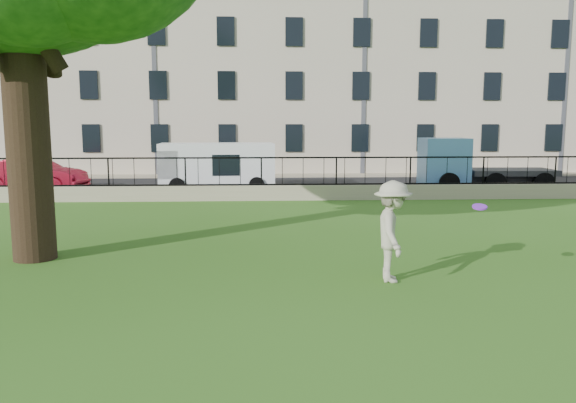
{
  "coord_description": "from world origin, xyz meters",
  "views": [
    {
      "loc": [
        -0.06,
        -10.26,
        3.06
      ],
      "look_at": [
        0.63,
        3.5,
        1.13
      ],
      "focal_mm": 35.0,
      "sensor_mm": 36.0,
      "label": 1
    }
  ],
  "objects": [
    {
      "name": "building_row",
      "position": [
        0.0,
        27.57,
        6.92
      ],
      "size": [
        56.4,
        10.4,
        13.8
      ],
      "color": "beige",
      "rests_on": "ground"
    },
    {
      "name": "blue_truck",
      "position": [
        10.17,
        14.85,
        1.19
      ],
      "size": [
        5.78,
        2.28,
        2.39
      ],
      "primitive_type": "cube",
      "rotation": [
        0.0,
        0.0,
        -0.05
      ],
      "color": "#5A97D3",
      "rests_on": "street"
    },
    {
      "name": "street",
      "position": [
        0.0,
        16.7,
        0.01
      ],
      "size": [
        60.0,
        9.0,
        0.01
      ],
      "primitive_type": "cube",
      "color": "black",
      "rests_on": "ground"
    },
    {
      "name": "iron_railing",
      "position": [
        0.0,
        12.0,
        1.15
      ],
      "size": [
        50.0,
        0.05,
        1.13
      ],
      "color": "black",
      "rests_on": "retaining_wall"
    },
    {
      "name": "frisbee",
      "position": [
        4.0,
        -0.2,
        1.53
      ],
      "size": [
        0.35,
        0.35,
        0.12
      ],
      "primitive_type": "cylinder",
      "rotation": [
        0.21,
        -0.14,
        0.35
      ],
      "color": "purple"
    },
    {
      "name": "man",
      "position": [
        2.5,
        0.28,
        0.98
      ],
      "size": [
        0.88,
        1.35,
        1.97
      ],
      "primitive_type": "imported",
      "rotation": [
        0.0,
        0.0,
        1.45
      ],
      "color": "#B9B197",
      "rests_on": "ground"
    },
    {
      "name": "ground",
      "position": [
        0.0,
        0.0,
        0.0
      ],
      "size": [
        120.0,
        120.0,
        0.0
      ],
      "primitive_type": "plane",
      "color": "#336418",
      "rests_on": "ground"
    },
    {
      "name": "retaining_wall",
      "position": [
        0.0,
        12.0,
        0.3
      ],
      "size": [
        50.0,
        0.4,
        0.6
      ],
      "primitive_type": "cube",
      "color": "tan",
      "rests_on": "ground"
    },
    {
      "name": "sidewalk",
      "position": [
        0.0,
        21.9,
        0.06
      ],
      "size": [
        60.0,
        1.4,
        0.12
      ],
      "primitive_type": "cube",
      "color": "tan",
      "rests_on": "ground"
    },
    {
      "name": "red_sedan",
      "position": [
        -10.2,
        15.4,
        0.75
      ],
      "size": [
        4.71,
        2.17,
        1.5
      ],
      "primitive_type": "imported",
      "rotation": [
        0.0,
        0.0,
        1.44
      ],
      "color": "#B3162E",
      "rests_on": "street"
    },
    {
      "name": "white_van",
      "position": [
        -2.0,
        15.4,
        1.08
      ],
      "size": [
        5.23,
        2.28,
        2.15
      ],
      "primitive_type": "cube",
      "rotation": [
        0.0,
        0.0,
        0.05
      ],
      "color": "white",
      "rests_on": "street"
    }
  ]
}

